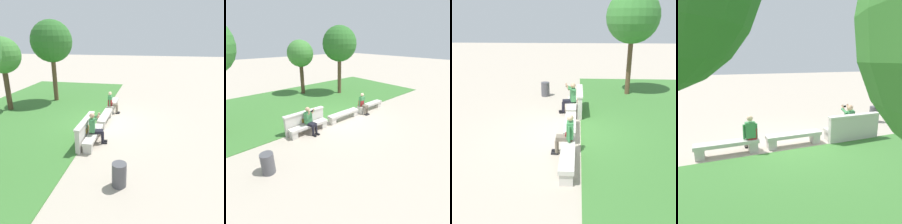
# 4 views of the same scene
# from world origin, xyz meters

# --- Properties ---
(ground_plane) EXTENTS (80.00, 80.00, 0.00)m
(ground_plane) POSITION_xyz_m (0.00, 0.00, 0.00)
(ground_plane) COLOR #B2A593
(bench_main) EXTENTS (2.01, 0.40, 0.45)m
(bench_main) POSITION_xyz_m (-2.29, 0.00, 0.30)
(bench_main) COLOR beige
(bench_main) RESTS_ON ground
(bench_near) EXTENTS (2.01, 0.40, 0.45)m
(bench_near) POSITION_xyz_m (0.00, 0.00, 0.30)
(bench_near) COLOR beige
(bench_near) RESTS_ON ground
(bench_mid) EXTENTS (2.01, 0.40, 0.45)m
(bench_mid) POSITION_xyz_m (2.29, 0.00, 0.30)
(bench_mid) COLOR beige
(bench_mid) RESTS_ON ground
(backrest_wall_with_plaque) EXTENTS (2.17, 0.24, 1.01)m
(backrest_wall_with_plaque) POSITION_xyz_m (-2.29, 0.34, 0.52)
(backrest_wall_with_plaque) COLOR beige
(backrest_wall_with_plaque) RESTS_ON ground
(person_photographer) EXTENTS (0.51, 0.76, 1.32)m
(person_photographer) POSITION_xyz_m (-2.26, -0.08, 0.74)
(person_photographer) COLOR black
(person_photographer) RESTS_ON ground
(person_distant) EXTENTS (0.48, 0.67, 1.26)m
(person_distant) POSITION_xyz_m (1.54, -0.07, 0.67)
(person_distant) COLOR black
(person_distant) RESTS_ON ground
(backpack) EXTENTS (0.28, 0.24, 0.43)m
(backpack) POSITION_xyz_m (1.49, 0.02, 0.63)
(backpack) COLOR maroon
(backpack) RESTS_ON bench_mid
(trash_bin) EXTENTS (0.44, 0.44, 0.75)m
(trash_bin) POSITION_xyz_m (-4.84, -1.48, 0.38)
(trash_bin) COLOR #4C4C51
(trash_bin) RESTS_ON ground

